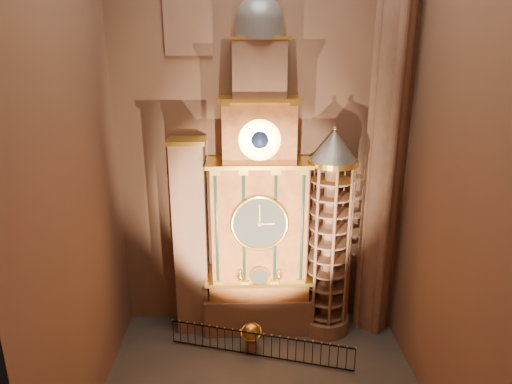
{
  "coord_description": "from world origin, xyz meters",
  "views": [
    {
      "loc": [
        -0.72,
        -16.11,
        14.4
      ],
      "look_at": [
        -0.2,
        3.0,
        8.2
      ],
      "focal_mm": 32.0,
      "sensor_mm": 36.0,
      "label": 1
    }
  ],
  "objects_px": {
    "astronomical_clock": "(259,209)",
    "iron_railing": "(260,345)",
    "portrait_tower": "(191,238)",
    "celestial_globe": "(251,335)",
    "stair_turret": "(329,237)"
  },
  "relations": [
    {
      "from": "astronomical_clock",
      "to": "iron_railing",
      "type": "bearing_deg",
      "value": -90.77
    },
    {
      "from": "astronomical_clock",
      "to": "portrait_tower",
      "type": "bearing_deg",
      "value": 179.71
    },
    {
      "from": "astronomical_clock",
      "to": "celestial_globe",
      "type": "bearing_deg",
      "value": -101.86
    },
    {
      "from": "portrait_tower",
      "to": "iron_railing",
      "type": "distance_m",
      "value": 6.18
    },
    {
      "from": "astronomical_clock",
      "to": "portrait_tower",
      "type": "height_order",
      "value": "astronomical_clock"
    },
    {
      "from": "portrait_tower",
      "to": "iron_railing",
      "type": "height_order",
      "value": "portrait_tower"
    },
    {
      "from": "celestial_globe",
      "to": "portrait_tower",
      "type": "bearing_deg",
      "value": 144.34
    },
    {
      "from": "celestial_globe",
      "to": "iron_railing",
      "type": "relative_size",
      "value": 0.17
    },
    {
      "from": "portrait_tower",
      "to": "stair_turret",
      "type": "height_order",
      "value": "stair_turret"
    },
    {
      "from": "stair_turret",
      "to": "iron_railing",
      "type": "xyz_separation_m",
      "value": [
        -3.54,
        -2.35,
        -4.58
      ]
    },
    {
      "from": "stair_turret",
      "to": "portrait_tower",
      "type": "bearing_deg",
      "value": 177.67
    },
    {
      "from": "stair_turret",
      "to": "iron_railing",
      "type": "height_order",
      "value": "stair_turret"
    },
    {
      "from": "iron_railing",
      "to": "portrait_tower",
      "type": "bearing_deg",
      "value": 141.97
    },
    {
      "from": "portrait_tower",
      "to": "stair_turret",
      "type": "xyz_separation_m",
      "value": [
        6.9,
        -0.28,
        0.12
      ]
    },
    {
      "from": "stair_turret",
      "to": "celestial_globe",
      "type": "xyz_separation_m",
      "value": [
        -3.94,
        -1.84,
        -4.37
      ]
    }
  ]
}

